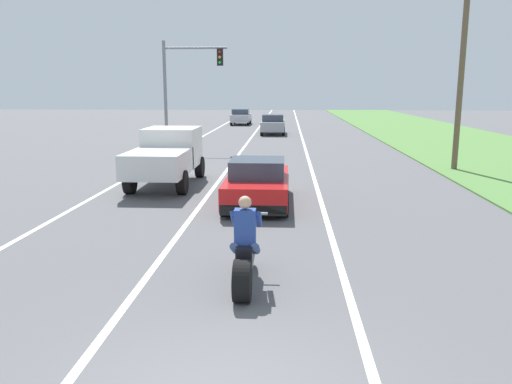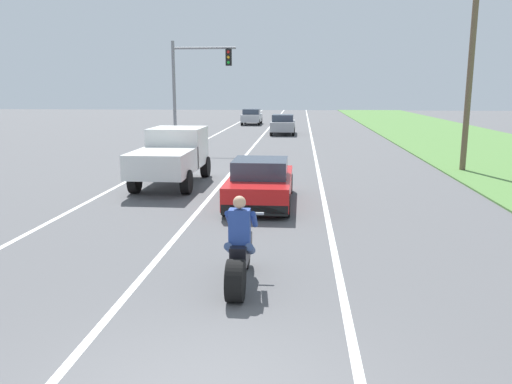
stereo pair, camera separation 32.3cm
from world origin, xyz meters
TOP-DOWN VIEW (x-y plane):
  - lane_stripe_left_solid at (-5.40, 20.00)m, footprint 0.14×120.00m
  - lane_stripe_right_solid at (1.80, 20.00)m, footprint 0.14×120.00m
  - lane_stripe_centre_dashed at (-1.80, 20.00)m, footprint 0.14×120.00m
  - motorcycle_with_rider at (0.04, 3.55)m, footprint 0.70×2.21m
  - sports_car_red at (-0.12, 10.10)m, footprint 1.84×4.30m
  - pickup_truck_left_lane_white at (-3.52, 12.94)m, footprint 2.02×4.80m
  - traffic_light_mast_near at (-5.07, 23.91)m, footprint 3.61×0.34m
  - utility_pole_roadside at (7.83, 17.05)m, footprint 0.24×0.24m
  - distant_car_far_ahead at (-0.34, 34.12)m, footprint 1.80×4.00m
  - distant_car_further_ahead at (-3.75, 44.78)m, footprint 1.80×4.00m

SIDE VIEW (x-z plane):
  - lane_stripe_left_solid at x=-5.40m, z-range 0.00..0.01m
  - lane_stripe_right_solid at x=1.80m, z-range 0.00..0.01m
  - lane_stripe_centre_dashed at x=-1.80m, z-range 0.00..0.01m
  - motorcycle_with_rider at x=0.04m, z-range -0.22..1.40m
  - sports_car_red at x=-0.12m, z-range -0.05..1.31m
  - distant_car_far_ahead at x=-0.34m, z-range 0.02..1.52m
  - distant_car_further_ahead at x=-3.75m, z-range 0.02..1.52m
  - pickup_truck_left_lane_white at x=-3.52m, z-range 0.12..2.10m
  - traffic_light_mast_near at x=-5.07m, z-range 0.93..6.93m
  - utility_pole_roadside at x=7.83m, z-range 0.00..8.66m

